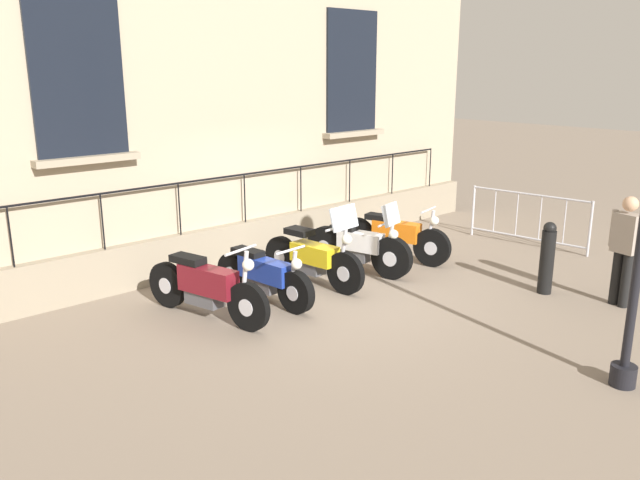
{
  "coord_description": "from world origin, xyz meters",
  "views": [
    {
      "loc": [
        6.92,
        -6.5,
        3.42
      ],
      "look_at": [
        -0.18,
        0.0,
        0.8
      ],
      "focal_mm": 35.92,
      "sensor_mm": 36.0,
      "label": 1
    }
  ],
  "objects": [
    {
      "name": "bollard",
      "position": [
        2.33,
        2.45,
        0.57
      ],
      "size": [
        0.22,
        0.22,
        1.14
      ],
      "color": "black",
      "rests_on": "ground_plane"
    },
    {
      "name": "motorcycle_white",
      "position": [
        -0.35,
        1.06,
        0.43
      ],
      "size": [
        1.99,
        0.74,
        1.27
      ],
      "color": "black",
      "rests_on": "ground_plane"
    },
    {
      "name": "building_facade",
      "position": [
        -2.55,
        -0.0,
        3.29
      ],
      "size": [
        0.82,
        12.47,
        6.8
      ],
      "color": "tan",
      "rests_on": "ground_plane"
    },
    {
      "name": "crowd_barrier",
      "position": [
        0.68,
        4.74,
        0.57
      ],
      "size": [
        2.42,
        0.31,
        1.05
      ],
      "color": "#B7B7BF",
      "rests_on": "ground_plane"
    },
    {
      "name": "ground_plane",
      "position": [
        0.0,
        0.0,
        0.0
      ],
      "size": [
        60.0,
        60.0,
        0.0
      ],
      "primitive_type": "plane",
      "color": "gray"
    },
    {
      "name": "motorcycle_yellow",
      "position": [
        -0.39,
        0.05,
        0.45
      ],
      "size": [
        2.05,
        0.7,
        1.39
      ],
      "color": "black",
      "rests_on": "ground_plane"
    },
    {
      "name": "motorcycle_blue",
      "position": [
        -0.31,
        -1.02,
        0.4
      ],
      "size": [
        1.98,
        0.57,
        0.93
      ],
      "color": "black",
      "rests_on": "ground_plane"
    },
    {
      "name": "motorcycle_orange",
      "position": [
        -0.43,
        2.07,
        0.43
      ],
      "size": [
        2.15,
        0.78,
        1.03
      ],
      "color": "black",
      "rests_on": "ground_plane"
    },
    {
      "name": "pedestrian_standing",
      "position": [
        3.34,
        2.76,
        0.92
      ],
      "size": [
        0.52,
        0.29,
        1.64
      ],
      "color": "black",
      "rests_on": "ground_plane"
    },
    {
      "name": "motorcycle_maroon",
      "position": [
        -0.33,
        -2.0,
        0.45
      ],
      "size": [
        2.19,
        0.74,
        1.12
      ],
      "color": "black",
      "rests_on": "ground_plane"
    }
  ]
}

